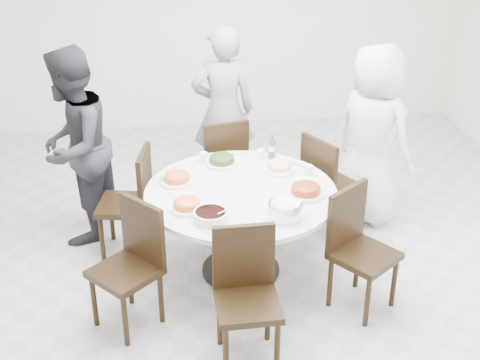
{
  "coord_description": "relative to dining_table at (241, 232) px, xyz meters",
  "views": [
    {
      "loc": [
        -0.65,
        -4.73,
        3.2
      ],
      "look_at": [
        -0.06,
        -0.16,
        0.82
      ],
      "focal_mm": 50.0,
      "sensor_mm": 36.0,
      "label": 1
    }
  ],
  "objects": [
    {
      "name": "chopsticks",
      "position": [
        0.04,
        0.63,
        0.38
      ],
      "size": [
        0.24,
        0.04,
        0.01
      ],
      "primitive_type": null,
      "color": "tan",
      "rests_on": "dining_table"
    },
    {
      "name": "diner_right",
      "position": [
        1.28,
        0.74,
        0.45
      ],
      "size": [
        0.9,
        0.97,
        1.66
      ],
      "primitive_type": "imported",
      "rotation": [
        0.0,
        0.0,
        2.19
      ],
      "color": "silver",
      "rests_on": "floor"
    },
    {
      "name": "dish_pale",
      "position": [
        0.36,
        0.3,
        0.41
      ],
      "size": [
        0.25,
        0.25,
        0.07
      ],
      "primitive_type": "cylinder",
      "color": "white",
      "rests_on": "dining_table"
    },
    {
      "name": "rice_bowl",
      "position": [
        0.27,
        -0.44,
        0.43
      ],
      "size": [
        0.26,
        0.26,
        0.11
      ],
      "primitive_type": "cylinder",
      "color": "silver",
      "rests_on": "dining_table"
    },
    {
      "name": "diner_middle",
      "position": [
        0.02,
        1.48,
        0.47
      ],
      "size": [
        0.63,
        0.42,
        1.68
      ],
      "primitive_type": "imported",
      "rotation": [
        0.0,
        0.0,
        3.18
      ],
      "color": "black",
      "rests_on": "floor"
    },
    {
      "name": "chair_nw",
      "position": [
        -0.93,
        0.43,
        0.1
      ],
      "size": [
        0.49,
        0.49,
        0.95
      ],
      "primitive_type": "cube",
      "rotation": [
        0.0,
        0.0,
        4.52
      ],
      "color": "black",
      "rests_on": "floor"
    },
    {
      "name": "beverage_bottle",
      "position": [
        0.34,
        0.55,
        0.49
      ],
      "size": [
        0.06,
        0.06,
        0.22
      ],
      "primitive_type": "cylinder",
      "color": "#296733",
      "rests_on": "dining_table"
    },
    {
      "name": "wall_back",
      "position": [
        0.06,
        3.21,
        1.02
      ],
      "size": [
        6.0,
        0.01,
        2.8
      ],
      "primitive_type": "cube",
      "color": "white",
      "rests_on": "ground"
    },
    {
      "name": "chair_s",
      "position": [
        -0.09,
        -1.03,
        0.1
      ],
      "size": [
        0.43,
        0.43,
        0.95
      ],
      "primitive_type": "cube",
      "rotation": [
        0.0,
        0.0,
        6.3
      ],
      "color": "black",
      "rests_on": "floor"
    },
    {
      "name": "tea_cups",
      "position": [
        0.03,
        0.62,
        0.42
      ],
      "size": [
        0.07,
        0.07,
        0.08
      ],
      "primitive_type": "cylinder",
      "color": "white",
      "rests_on": "dining_table"
    },
    {
      "name": "chair_ne",
      "position": [
        0.89,
        0.53,
        0.1
      ],
      "size": [
        0.57,
        0.57,
        0.95
      ],
      "primitive_type": "cube",
      "rotation": [
        0.0,
        0.0,
        2.09
      ],
      "color": "black",
      "rests_on": "floor"
    },
    {
      "name": "dish_orange",
      "position": [
        -0.49,
        0.2,
        0.41
      ],
      "size": [
        0.27,
        0.27,
        0.07
      ],
      "primitive_type": "cylinder",
      "color": "white",
      "rests_on": "dining_table"
    },
    {
      "name": "dish_tofu",
      "position": [
        -0.43,
        -0.24,
        0.41
      ],
      "size": [
        0.26,
        0.26,
        0.07
      ],
      "primitive_type": "cylinder",
      "color": "white",
      "rests_on": "dining_table"
    },
    {
      "name": "soup_bowl",
      "position": [
        -0.27,
        -0.42,
        0.41
      ],
      "size": [
        0.25,
        0.25,
        0.08
      ],
      "primitive_type": "cylinder",
      "color": "white",
      "rests_on": "dining_table"
    },
    {
      "name": "dining_table",
      "position": [
        0.0,
        0.0,
        0.0
      ],
      "size": [
        1.5,
        1.5,
        0.75
      ],
      "primitive_type": "cylinder",
      "color": "silver",
      "rests_on": "floor"
    },
    {
      "name": "dish_greens",
      "position": [
        -0.1,
        0.49,
        0.41
      ],
      "size": [
        0.27,
        0.27,
        0.07
      ],
      "primitive_type": "cylinder",
      "color": "white",
      "rests_on": "dining_table"
    },
    {
      "name": "diner_left",
      "position": [
        -1.33,
        0.76,
        0.49
      ],
      "size": [
        0.87,
        0.99,
        1.72
      ],
      "primitive_type": "imported",
      "rotation": [
        0.0,
        0.0,
        4.42
      ],
      "color": "black",
      "rests_on": "floor"
    },
    {
      "name": "chair_n",
      "position": [
        -0.06,
        1.08,
        0.1
      ],
      "size": [
        0.51,
        0.51,
        0.95
      ],
      "primitive_type": "cube",
      "rotation": [
        0.0,
        0.0,
        3.38
      ],
      "color": "black",
      "rests_on": "floor"
    },
    {
      "name": "floor",
      "position": [
        0.06,
        0.21,
        -0.38
      ],
      "size": [
        6.0,
        6.0,
        0.01
      ],
      "primitive_type": "cube",
      "color": "#B7B8BC",
      "rests_on": "ground"
    },
    {
      "name": "chair_sw",
      "position": [
        -0.9,
        -0.55,
        0.1
      ],
      "size": [
        0.59,
        0.59,
        0.95
      ],
      "primitive_type": "cube",
      "rotation": [
        0.0,
        0.0,
        5.45
      ],
      "color": "black",
      "rests_on": "floor"
    },
    {
      "name": "chair_se",
      "position": [
        0.85,
        -0.57,
        0.1
      ],
      "size": [
        0.59,
        0.59,
        0.95
      ],
      "primitive_type": "cube",
      "rotation": [
        0.0,
        0.0,
        6.94
      ],
      "color": "black",
      "rests_on": "floor"
    },
    {
      "name": "dish_redbrown",
      "position": [
        0.49,
        -0.13,
        0.41
      ],
      "size": [
        0.29,
        0.29,
        0.07
      ],
      "primitive_type": "cylinder",
      "color": "white",
      "rests_on": "dining_table"
    }
  ]
}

